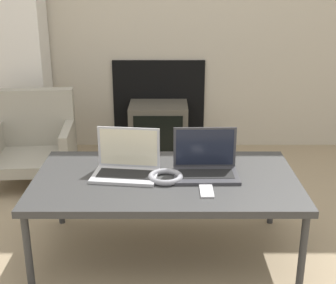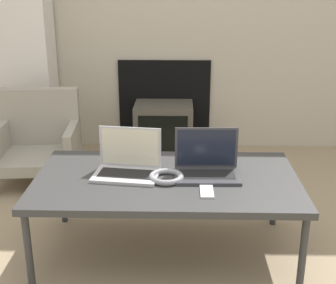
% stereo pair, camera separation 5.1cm
% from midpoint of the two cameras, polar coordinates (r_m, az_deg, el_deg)
% --- Properties ---
extents(table, '(1.37, 0.76, 0.46)m').
position_cam_midpoint_polar(table, '(2.46, 0.42, -4.97)').
color(table, '#333333').
rests_on(table, ground_plane).
extents(laptop_left, '(0.36, 0.26, 0.24)m').
position_cam_midpoint_polar(laptop_left, '(2.48, -4.33, -2.69)').
color(laptop_left, '#B2B2B7').
rests_on(laptop_left, table).
extents(laptop_right, '(0.34, 0.23, 0.24)m').
position_cam_midpoint_polar(laptop_right, '(2.47, 5.34, -2.77)').
color(laptop_right, '#38383D').
rests_on(laptop_right, table).
extents(headphones, '(0.18, 0.18, 0.03)m').
position_cam_midpoint_polar(headphones, '(2.41, 0.52, -4.28)').
color(headphones, gray).
rests_on(headphones, table).
extents(phone, '(0.07, 0.14, 0.01)m').
position_cam_midpoint_polar(phone, '(2.29, 5.39, -6.02)').
color(phone, silver).
rests_on(phone, table).
extents(tv, '(0.49, 0.38, 0.44)m').
position_cam_midpoint_polar(tv, '(3.98, -0.16, 1.60)').
color(tv, '#4C473D').
rests_on(tv, ground_plane).
extents(armchair, '(0.63, 0.60, 0.65)m').
position_cam_midpoint_polar(armchair, '(3.61, -15.11, 0.49)').
color(armchair, gray).
rests_on(armchair, ground_plane).
extents(bookshelf, '(0.79, 0.32, 1.84)m').
position_cam_midpoint_polar(bookshelf, '(4.11, -19.12, 11.21)').
color(bookshelf, silver).
rests_on(bookshelf, ground_plane).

